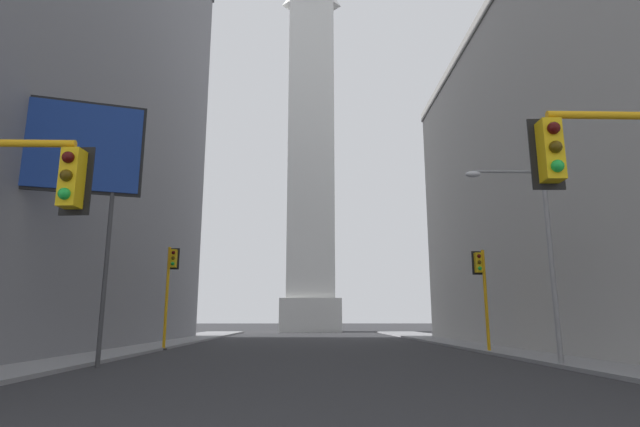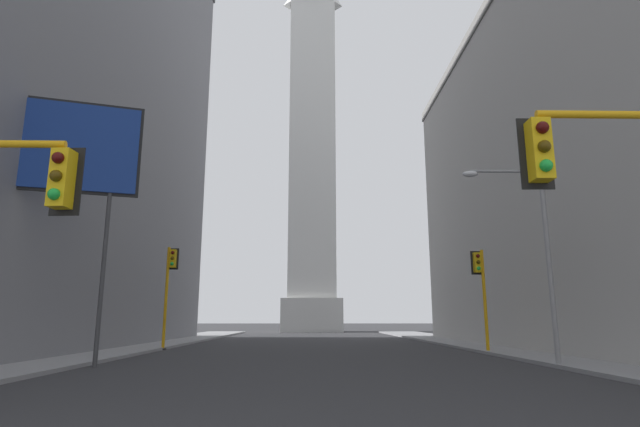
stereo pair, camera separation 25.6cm
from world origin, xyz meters
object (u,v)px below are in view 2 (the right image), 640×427
(traffic_light_mid_right, at_px, (481,284))
(traffic_light_mid_left, at_px, (169,282))
(billboard_sign, at_px, (53,151))
(obelisk, at_px, (312,141))
(street_lamp, at_px, (533,240))

(traffic_light_mid_right, bearing_deg, traffic_light_mid_left, 169.70)
(traffic_light_mid_left, height_order, billboard_sign, billboard_sign)
(obelisk, distance_m, traffic_light_mid_right, 52.23)
(traffic_light_mid_left, height_order, traffic_light_mid_right, traffic_light_mid_left)
(traffic_light_mid_right, xyz_separation_m, billboard_sign, (-19.87, -8.12, 4.80))
(street_lamp, bearing_deg, obelisk, 99.31)
(street_lamp, bearing_deg, billboard_sign, -179.45)
(obelisk, height_order, traffic_light_mid_right, obelisk)
(traffic_light_mid_right, height_order, billboard_sign, billboard_sign)
(obelisk, relative_size, traffic_light_mid_right, 10.60)
(street_lamp, relative_size, billboard_sign, 0.74)
(street_lamp, distance_m, billboard_sign, 19.68)
(street_lamp, height_order, billboard_sign, billboard_sign)
(traffic_light_mid_left, relative_size, traffic_light_mid_right, 1.10)
(traffic_light_mid_left, xyz_separation_m, street_lamp, (17.55, -11.22, 0.88))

